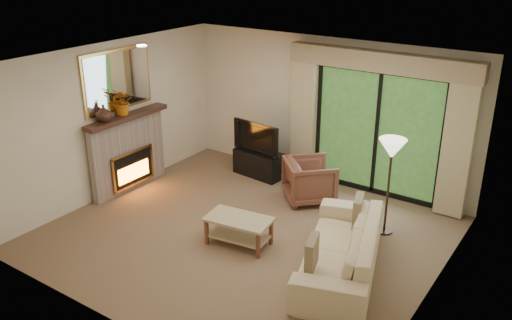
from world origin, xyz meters
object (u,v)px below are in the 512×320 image
Objects in this scene: armchair at (310,180)px; sofa at (341,248)px; media_console at (259,163)px; coffee_table at (239,231)px.

armchair is 0.34× the size of sofa.
media_console is 1.19× the size of armchair.
media_console is at bearing 28.76° from armchair.
armchair is 0.85× the size of coffee_table.
sofa is at bearing -31.16° from media_console.
media_console is 0.41× the size of sofa.
coffee_table is (-0.14, -1.84, -0.15)m from armchair.
sofa is at bearing 0.67° from coffee_table.
sofa is (1.37, -1.62, -0.02)m from armchair.
sofa is (2.66, -2.02, 0.10)m from media_console.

